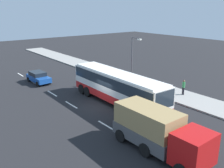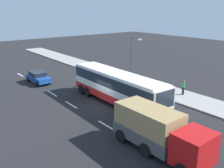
% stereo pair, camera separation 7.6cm
% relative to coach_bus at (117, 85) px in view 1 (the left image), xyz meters
% --- Properties ---
extents(ground_plane, '(120.00, 120.00, 0.00)m').
position_rel_coach_bus_xyz_m(ground_plane, '(-0.46, -1.38, -2.06)').
color(ground_plane, black).
extents(sidewalk_curb, '(80.00, 4.00, 0.15)m').
position_rel_coach_bus_xyz_m(sidewalk_curb, '(-0.46, 6.97, -1.99)').
color(sidewalk_curb, gray).
rests_on(sidewalk_curb, ground_plane).
extents(lane_centreline, '(23.64, 0.16, 0.01)m').
position_rel_coach_bus_xyz_m(lane_centreline, '(-7.39, -3.77, -2.06)').
color(lane_centreline, white).
rests_on(lane_centreline, ground_plane).
extents(coach_bus, '(12.55, 2.86, 3.31)m').
position_rel_coach_bus_xyz_m(coach_bus, '(0.00, 0.00, 0.00)').
color(coach_bus, red).
rests_on(coach_bus, ground_plane).
extents(cargo_truck, '(7.13, 2.59, 2.89)m').
position_rel_coach_bus_xyz_m(cargo_truck, '(8.48, -3.35, -0.49)').
color(cargo_truck, red).
rests_on(cargo_truck, ground_plane).
extents(car_blue_saloon, '(4.22, 1.94, 1.44)m').
position_rel_coach_bus_xyz_m(car_blue_saloon, '(-12.33, -3.25, -1.29)').
color(car_blue_saloon, '#194799').
rests_on(car_blue_saloon, ground_plane).
extents(pedestrian_near_curb, '(0.32, 0.32, 1.68)m').
position_rel_coach_bus_xyz_m(pedestrian_near_curb, '(2.56, 7.42, -0.94)').
color(pedestrian_near_curb, black).
rests_on(pedestrian_near_curb, sidewalk_curb).
extents(street_lamp, '(1.56, 0.24, 6.00)m').
position_rel_coach_bus_xyz_m(street_lamp, '(-3.85, 5.60, 1.57)').
color(street_lamp, '#47474C').
rests_on(street_lamp, sidewalk_curb).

